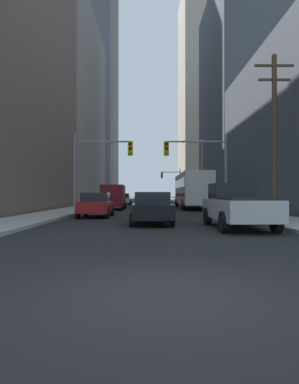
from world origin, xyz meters
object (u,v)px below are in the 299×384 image
city_bus (192,189)px  cargo_van_maroon (114,196)px  pickup_truck_silver (237,206)px  sedan_red (96,205)px  traffic_signal_near_right (198,159)px  sedan_beige (123,199)px  sedan_grey (149,199)px  traffic_signal_far_right (172,180)px  sedan_black (152,208)px  sedan_white (150,201)px  traffic_signal_near_left (100,159)px

city_bus → cargo_van_maroon: city_bus is taller
pickup_truck_silver → sedan_red: pickup_truck_silver is taller
sedan_red → traffic_signal_near_right: bearing=32.9°
sedan_beige → sedan_grey: bearing=23.7°
traffic_signal_near_right → traffic_signal_far_right: bearing=89.1°
city_bus → traffic_signal_near_right: 8.19m
pickup_truck_silver → traffic_signal_far_right: traffic_signal_far_right is taller
pickup_truck_silver → traffic_signal_far_right: 47.68m
sedan_black → sedan_white: same height
sedan_black → traffic_signal_far_right: (4.24, 45.74, 3.26)m
traffic_signal_near_left → sedan_beige: bearing=88.9°
sedan_grey → traffic_signal_near_left: 22.24m
sedan_black → traffic_signal_far_right: traffic_signal_far_right is taller
sedan_white → traffic_signal_near_right: traffic_signal_near_right is taller
pickup_truck_silver → sedan_red: (-6.95, 7.02, -0.16)m
sedan_white → sedan_beige: size_ratio=1.00×
pickup_truck_silver → traffic_signal_near_left: bearing=122.2°
cargo_van_maroon → sedan_black: 16.39m
sedan_beige → traffic_signal_near_left: (-0.37, -20.10, 3.30)m
sedan_black → traffic_signal_near_right: traffic_signal_near_right is taller
traffic_signal_near_left → cargo_van_maroon: bearing=86.4°
cargo_van_maroon → sedan_red: bearing=-90.3°
sedan_red → sedan_white: same height
sedan_white → sedan_black: bearing=-90.3°
cargo_van_maroon → city_bus: bearing=12.0°
cargo_van_maroon → sedan_black: (3.34, -16.03, -0.52)m
pickup_truck_silver → sedan_grey: (-3.42, 33.24, -0.16)m
sedan_grey → city_bus: bearing=-73.4°
pickup_truck_silver → sedan_white: 21.04m
cargo_van_maroon → sedan_grey: cargo_van_maroon is taller
sedan_red → sedan_beige: 24.68m
city_bus → pickup_truck_silver: size_ratio=2.13×
cargo_van_maroon → traffic_signal_near_left: 6.88m
city_bus → traffic_signal_far_right: 28.18m
city_bus → sedan_white: size_ratio=2.73×
pickup_truck_silver → traffic_signal_far_right: size_ratio=0.90×
sedan_red → sedan_white: 14.17m
sedan_red → sedan_white: bearing=75.8°
city_bus → sedan_red: (-7.62, -12.46, -1.16)m
city_bus → pickup_truck_silver: 19.51m
sedan_beige → traffic_signal_near_right: (7.05, -20.10, 3.32)m
sedan_red → pickup_truck_silver: bearing=-45.3°
traffic_signal_far_right → sedan_white: bearing=-98.8°
cargo_van_maroon → sedan_grey: bearing=77.3°
traffic_signal_near_left → sedan_white: bearing=67.3°
city_bus → sedan_beige: bearing=121.9°
sedan_black → sedan_red: bearing=123.2°
traffic_signal_near_left → traffic_signal_near_right: 7.42m
pickup_truck_silver → sedan_white: pickup_truck_silver is taller
pickup_truck_silver → sedan_beige: (-6.93, 31.70, -0.16)m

